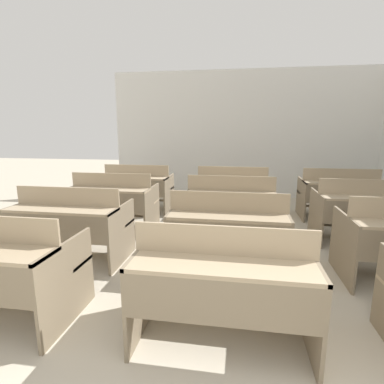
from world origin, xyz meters
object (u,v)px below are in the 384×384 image
Objects in this scene: bench_front_center at (223,282)px; bench_back_center at (232,190)px; bench_back_right at (339,193)px; wastepaper_bin at (379,202)px; bench_third_left at (113,200)px; bench_third_right at (365,210)px; bench_back_left at (137,187)px; bench_second_left at (71,223)px; bench_second_center at (228,230)px; bench_third_center at (231,205)px.

bench_front_center and bench_back_center have the same top height.
bench_back_right reaches higher than wastepaper_bin.
bench_third_left is at bearing 128.70° from bench_front_center.
bench_third_right is 1.00× the size of bench_back_left.
bench_second_left and bench_third_right have the same top height.
bench_front_center and bench_second_left have the same top height.
bench_third_right is (3.73, 1.18, 0.00)m from bench_second_left.
bench_back_center is (-0.03, 3.51, 0.00)m from bench_front_center.
wastepaper_bin is at bearing 62.11° from bench_third_right.
bench_front_center and bench_second_center have the same top height.
bench_third_left and bench_third_right have the same top height.
bench_second_center is (-0.02, 1.17, 0.00)m from bench_front_center.
bench_second_center is 4.14m from wastepaper_bin.
bench_back_center is (-0.02, 2.34, 0.00)m from bench_second_center.
bench_second_left reaches higher than wastepaper_bin.
bench_third_left is 1.86m from bench_third_center.
wastepaper_bin is (2.84, 1.83, -0.29)m from bench_third_center.
bench_front_center is 1.00× the size of bench_back_center.
bench_third_right is at bearing -32.33° from bench_back_center.
bench_third_center is 2.20m from bench_back_right.
bench_back_center is (1.86, 2.35, 0.00)m from bench_second_left.
bench_back_center is at bearing 179.79° from bench_back_right.
bench_third_left is at bearing -89.96° from bench_back_left.
bench_back_center is 1.88m from bench_back_right.
bench_back_center is at bearing -0.02° from bench_back_left.
bench_front_center is at bearing -61.83° from bench_back_left.
bench_second_left is at bearing -147.40° from bench_third_center.
bench_second_center is 2.20m from bench_third_left.
bench_third_center and bench_back_right have the same top height.
wastepaper_bin is (2.84, 0.67, -0.29)m from bench_back_center.
bench_front_center and bench_third_left have the same top height.
bench_front_center is 2.22m from bench_second_left.
bench_back_right is 1.22m from wastepaper_bin.
bench_back_center is at bearing 147.67° from bench_third_right.
bench_front_center is 1.17m from bench_second_center.
bench_third_center is 1.85m from bench_third_right.
bench_front_center is 1.00× the size of bench_back_left.
bench_second_center is 1.00× the size of bench_back_left.
bench_third_right is (3.71, -0.01, 0.00)m from bench_third_left.
bench_back_right is (1.86, 2.33, 0.00)m from bench_second_center.
bench_back_left is (-1.87, 2.34, 0.00)m from bench_second_center.
bench_back_left is at bearing 89.68° from bench_second_left.
bench_second_left and bench_second_center have the same top height.
bench_third_right is 2.12m from wastepaper_bin.
bench_second_center is 1.00× the size of bench_back_center.
bench_third_center and bench_back_left have the same top height.
bench_front_center is 3.96m from bench_back_right.
bench_third_center is 1.16m from bench_back_center.
bench_third_left is 5.05m from wastepaper_bin.
bench_second_left is at bearing -90.32° from bench_back_left.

